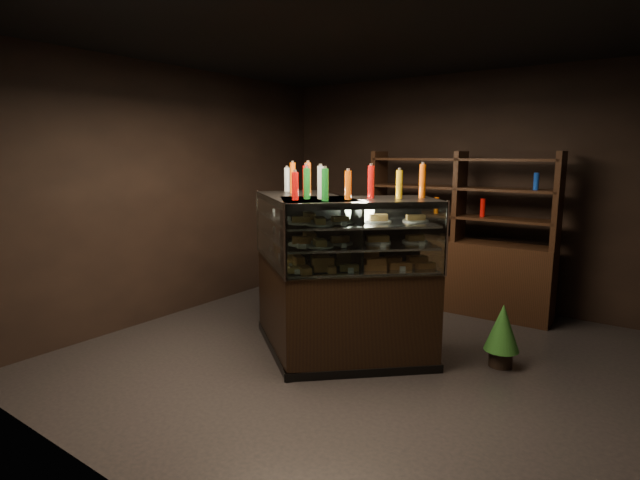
% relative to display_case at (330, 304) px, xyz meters
% --- Properties ---
extents(ground, '(5.00, 5.00, 0.00)m').
position_rel_display_case_xyz_m(ground, '(0.17, 0.12, -0.52)').
color(ground, black).
rests_on(ground, ground).
extents(room_shell, '(5.02, 5.02, 3.01)m').
position_rel_display_case_xyz_m(room_shell, '(0.17, 0.12, 1.42)').
color(room_shell, black).
rests_on(room_shell, ground).
extents(display_case, '(2.18, 1.52, 1.58)m').
position_rel_display_case_xyz_m(display_case, '(0.00, 0.00, 0.00)').
color(display_case, black).
rests_on(display_case, ground).
extents(food_display, '(1.74, 1.01, 0.48)m').
position_rel_display_case_xyz_m(food_display, '(0.00, -0.01, 0.66)').
color(food_display, '#D3824B').
rests_on(food_display, display_case).
extents(bottles_top, '(1.56, 0.87, 0.30)m').
position_rel_display_case_xyz_m(bottles_top, '(-0.00, 0.00, 1.19)').
color(bottles_top, '#147223').
rests_on(bottles_top, display_case).
extents(potted_conifer, '(0.32, 0.32, 0.68)m').
position_rel_display_case_xyz_m(potted_conifer, '(1.45, 0.71, -0.13)').
color(potted_conifer, black).
rests_on(potted_conifer, ground).
extents(back_shelving, '(2.32, 0.46, 2.00)m').
position_rel_display_case_xyz_m(back_shelving, '(0.45, 2.17, 0.08)').
color(back_shelving, black).
rests_on(back_shelving, ground).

